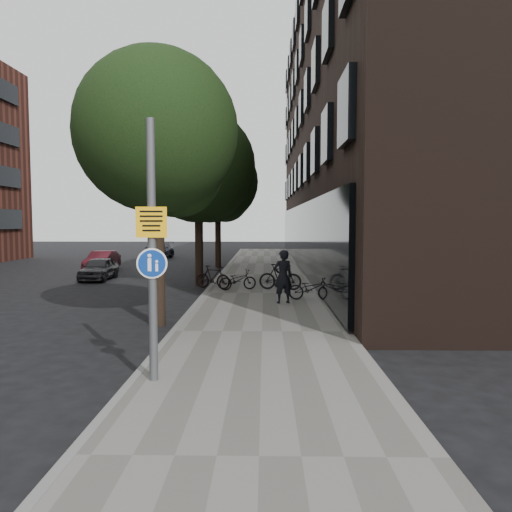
{
  "coord_description": "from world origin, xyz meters",
  "views": [
    {
      "loc": [
        0.31,
        -9.03,
        2.89
      ],
      "look_at": [
        0.09,
        3.57,
        2.0
      ],
      "focal_mm": 35.0,
      "sensor_mm": 36.0,
      "label": 1
    }
  ],
  "objects_px": {
    "pedestrian": "(283,277)",
    "parked_bike_facade_near": "(311,288)",
    "parked_car_near": "(99,269)",
    "signpost": "(152,250)"
  },
  "relations": [
    {
      "from": "parked_bike_facade_near",
      "to": "pedestrian",
      "type": "bearing_deg",
      "value": 134.06
    },
    {
      "from": "parked_bike_facade_near",
      "to": "signpost",
      "type": "bearing_deg",
      "value": 169.54
    },
    {
      "from": "pedestrian",
      "to": "parked_car_near",
      "type": "relative_size",
      "value": 0.55
    },
    {
      "from": "parked_bike_facade_near",
      "to": "parked_car_near",
      "type": "bearing_deg",
      "value": 66.38
    },
    {
      "from": "pedestrian",
      "to": "parked_bike_facade_near",
      "type": "relative_size",
      "value": 1.15
    },
    {
      "from": "pedestrian",
      "to": "parked_bike_facade_near",
      "type": "distance_m",
      "value": 1.28
    },
    {
      "from": "parked_car_near",
      "to": "pedestrian",
      "type": "bearing_deg",
      "value": -41.94
    },
    {
      "from": "signpost",
      "to": "parked_car_near",
      "type": "xyz_separation_m",
      "value": [
        -6.19,
        15.66,
        -1.83
      ]
    },
    {
      "from": "parked_bike_facade_near",
      "to": "parked_car_near",
      "type": "height_order",
      "value": "parked_car_near"
    },
    {
      "from": "pedestrian",
      "to": "signpost",
      "type": "bearing_deg",
      "value": 55.46
    }
  ]
}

